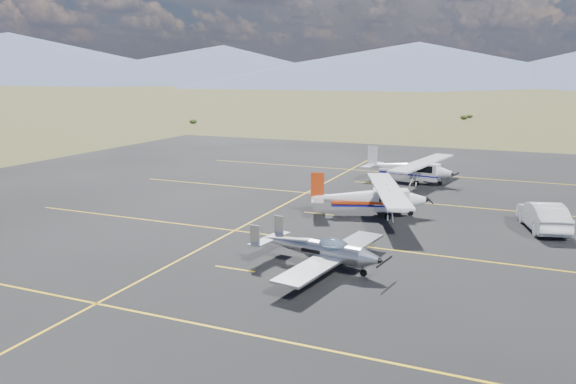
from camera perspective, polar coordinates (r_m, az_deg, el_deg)
The scene contains 6 objects.
ground at distance 27.37m, azimuth 3.70°, elevation -6.38°, with size 1600.00×1600.00×0.00m, color #383D1C.
apron at distance 33.79m, azimuth 7.68°, elevation -2.89°, with size 72.00×72.00×0.02m, color black.
aircraft_low_wing at distance 25.28m, azimuth 3.39°, elevation -5.88°, with size 6.05×8.36×1.81m.
aircraft_cessna at distance 34.68m, azimuth 8.35°, elevation -0.50°, with size 7.45×10.34×2.67m.
aircraft_plain at distance 45.85m, azimuth 12.28°, elevation 2.42°, with size 6.60×10.73×2.71m.
sedan at distance 34.38m, azimuth 24.49°, elevation -2.22°, with size 1.70×4.88×1.61m, color white.
Camera 1 is at (8.59, -24.52, 8.62)m, focal length 35.00 mm.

